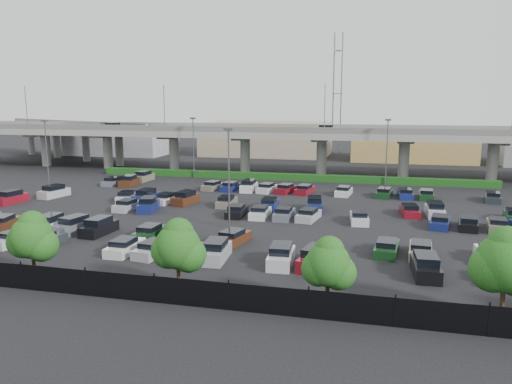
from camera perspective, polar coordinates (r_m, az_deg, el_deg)
ground at (r=59.43m, az=-0.84°, el=-2.24°), size 280.00×280.00×0.00m
overpass at (r=89.58m, az=4.21°, el=6.45°), size 150.00×13.00×15.80m
on_ramp at (r=119.72m, az=-20.28°, el=6.74°), size 50.93×30.13×8.80m
hedge at (r=83.37m, az=3.50°, el=1.74°), size 66.00×1.60×1.10m
fence at (r=33.93m, az=-13.15°, el=-10.63°), size 70.00×0.10×2.00m
tree_row at (r=34.04m, az=-11.07°, el=-5.83°), size 65.07×3.66×5.94m
parked_cars at (r=54.95m, az=-1.11°, el=-2.60°), size 63.13×41.58×1.67m
light_poles at (r=61.46m, az=-4.11°, el=4.05°), size 66.90×48.38×10.30m
distant_buildings at (r=118.33m, az=12.69°, el=5.58°), size 138.00×24.00×9.00m
comm_tower at (r=130.62m, az=9.27°, el=11.32°), size 2.40×2.40×30.00m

